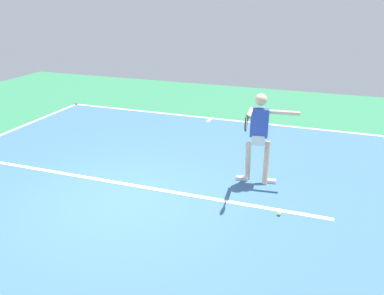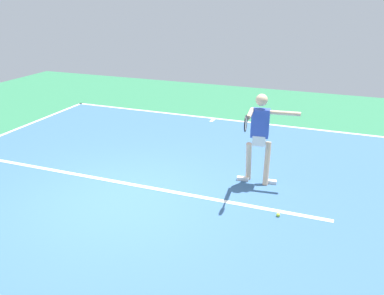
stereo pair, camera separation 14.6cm
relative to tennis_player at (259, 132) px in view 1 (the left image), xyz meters
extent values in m
plane|color=#2D754C|center=(2.17, 1.65, -1.06)|extent=(20.44, 20.44, 0.00)
cube|color=#38608E|center=(2.17, 1.65, -1.06)|extent=(9.88, 11.24, 0.00)
cube|color=white|center=(2.17, -3.92, -1.06)|extent=(9.88, 0.10, 0.01)
cube|color=white|center=(2.17, 0.99, -1.06)|extent=(7.41, 0.10, 0.01)
cube|color=white|center=(2.17, -3.72, -1.06)|extent=(0.10, 0.30, 0.01)
cylinder|color=beige|center=(-0.17, -0.06, -0.64)|extent=(0.14, 0.31, 0.87)
cube|color=white|center=(-0.27, -0.07, -1.03)|extent=(0.25, 0.13, 0.07)
cylinder|color=beige|center=(0.19, -0.02, -0.64)|extent=(0.14, 0.31, 0.87)
cube|color=white|center=(0.29, 0.00, -1.03)|extent=(0.25, 0.13, 0.07)
cube|color=white|center=(0.01, -0.04, -0.16)|extent=(0.27, 0.23, 0.20)
cube|color=#334CB2|center=(0.01, -0.04, 0.19)|extent=(0.36, 0.22, 0.56)
sphere|color=beige|center=(0.01, -0.04, 0.64)|extent=(0.23, 0.23, 0.23)
cylinder|color=beige|center=(-0.44, -0.08, 0.42)|extent=(0.57, 0.14, 0.08)
cylinder|color=beige|center=(0.15, 0.26, 0.45)|extent=(0.14, 0.57, 0.08)
cylinder|color=black|center=(0.11, 0.65, 0.45)|extent=(0.05, 0.22, 0.03)
torus|color=black|center=(0.08, 0.90, 0.45)|extent=(0.06, 0.29, 0.29)
cylinder|color=silver|center=(0.08, 0.90, 0.45)|extent=(0.03, 0.25, 0.25)
sphere|color=#C6E53D|center=(-0.63, 1.17, -1.03)|extent=(0.07, 0.07, 0.07)
camera|label=1|loc=(-1.26, 7.32, 2.51)|focal=37.39mm
camera|label=2|loc=(-1.40, 7.27, 2.51)|focal=37.39mm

